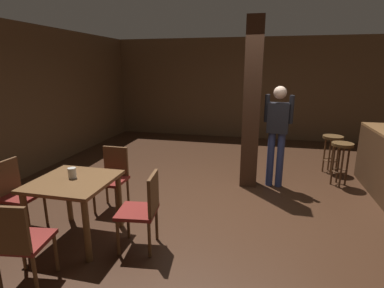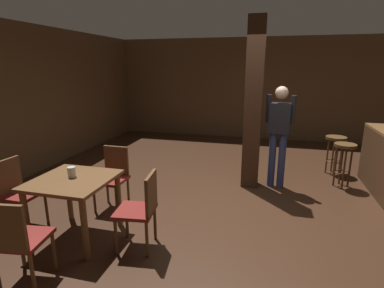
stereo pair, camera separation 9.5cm
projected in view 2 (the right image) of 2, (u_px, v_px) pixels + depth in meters
name	position (u px, v px, depth m)	size (l,w,h in m)	color
ground_plane	(236.00, 204.00, 4.55)	(10.80, 10.80, 0.00)	#382114
wall_back	(256.00, 89.00, 8.40)	(8.00, 0.10, 2.80)	brown
wall_left	(7.00, 104.00, 5.17)	(0.10, 9.00, 2.80)	brown
pillar	(253.00, 106.00, 4.94)	(0.28, 0.28, 2.80)	#382114
dining_table	(74.00, 190.00, 3.53)	(0.88, 0.88, 0.76)	brown
chair_east	(142.00, 207.00, 3.35)	(0.47, 0.47, 0.89)	maroon
chair_south	(17.00, 238.00, 2.74)	(0.48, 0.48, 0.89)	maroon
chair_west	(17.00, 190.00, 3.81)	(0.43, 0.43, 0.89)	maroon
chair_north	(113.00, 174.00, 4.35)	(0.43, 0.43, 0.89)	maroon
napkin_cup	(72.00, 172.00, 3.54)	(0.09, 0.09, 0.12)	beige
standing_person	(279.00, 130.00, 4.97)	(0.47, 0.25, 1.72)	black
bar_stool_near	(344.00, 155.00, 5.08)	(0.35, 0.35, 0.76)	#4C3319
bar_stool_mid	(335.00, 146.00, 5.72)	(0.37, 0.37, 0.73)	#4C3319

